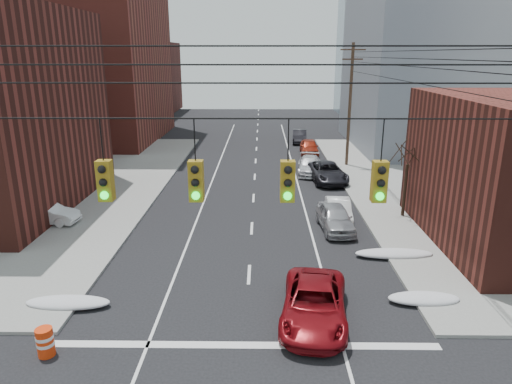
{
  "coord_description": "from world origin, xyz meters",
  "views": [
    {
      "loc": [
        0.57,
        -7.56,
        10.03
      ],
      "look_at": [
        0.29,
        15.62,
        3.0
      ],
      "focal_mm": 32.0,
      "sensor_mm": 36.0,
      "label": 1
    }
  ],
  "objects_px": {
    "parked_car_d": "(310,165)",
    "construction_barrel": "(45,342)",
    "parked_car_c": "(327,172)",
    "red_pickup": "(314,303)",
    "lot_car_b": "(77,175)",
    "lot_car_a": "(47,213)",
    "parked_car_b": "(338,210)",
    "parked_car_f": "(300,136)",
    "parked_car_a": "(335,218)",
    "parked_car_e": "(309,147)",
    "lot_car_d": "(15,178)"
  },
  "relations": [
    {
      "from": "parked_car_d",
      "to": "construction_barrel",
      "type": "xyz_separation_m",
      "value": [
        -11.66,
        -25.34,
        -0.2
      ]
    },
    {
      "from": "parked_car_c",
      "to": "red_pickup",
      "type": "bearing_deg",
      "value": -105.48
    },
    {
      "from": "parked_car_d",
      "to": "lot_car_b",
      "type": "xyz_separation_m",
      "value": [
        -18.79,
        -4.23,
        0.18
      ]
    },
    {
      "from": "parked_car_c",
      "to": "lot_car_a",
      "type": "bearing_deg",
      "value": -157.05
    },
    {
      "from": "parked_car_b",
      "to": "lot_car_b",
      "type": "relative_size",
      "value": 0.75
    },
    {
      "from": "parked_car_b",
      "to": "lot_car_a",
      "type": "xyz_separation_m",
      "value": [
        -17.81,
        -1.07,
        0.1
      ]
    },
    {
      "from": "red_pickup",
      "to": "parked_car_d",
      "type": "distance_m",
      "value": 23.15
    },
    {
      "from": "parked_car_d",
      "to": "parked_car_f",
      "type": "bearing_deg",
      "value": 94.46
    },
    {
      "from": "parked_car_a",
      "to": "construction_barrel",
      "type": "relative_size",
      "value": 4.23
    },
    {
      "from": "parked_car_c",
      "to": "lot_car_a",
      "type": "relative_size",
      "value": 1.48
    },
    {
      "from": "lot_car_b",
      "to": "construction_barrel",
      "type": "distance_m",
      "value": 22.28
    },
    {
      "from": "parked_car_e",
      "to": "lot_car_a",
      "type": "xyz_separation_m",
      "value": [
        -17.94,
        -20.9,
        0.0
      ]
    },
    {
      "from": "lot_car_a",
      "to": "parked_car_c",
      "type": "bearing_deg",
      "value": -53.93
    },
    {
      "from": "construction_barrel",
      "to": "lot_car_a",
      "type": "bearing_deg",
      "value": 114.04
    },
    {
      "from": "parked_car_f",
      "to": "parked_car_e",
      "type": "bearing_deg",
      "value": -81.63
    },
    {
      "from": "parked_car_a",
      "to": "lot_car_b",
      "type": "xyz_separation_m",
      "value": [
        -18.93,
        9.1,
        0.16
      ]
    },
    {
      "from": "parked_car_b",
      "to": "parked_car_e",
      "type": "height_order",
      "value": "parked_car_e"
    },
    {
      "from": "parked_car_d",
      "to": "lot_car_d",
      "type": "bearing_deg",
      "value": -162.99
    },
    {
      "from": "parked_car_b",
      "to": "lot_car_b",
      "type": "height_order",
      "value": "lot_car_b"
    },
    {
      "from": "construction_barrel",
      "to": "parked_car_a",
      "type": "bearing_deg",
      "value": 45.49
    },
    {
      "from": "parked_car_d",
      "to": "lot_car_a",
      "type": "height_order",
      "value": "parked_car_d"
    },
    {
      "from": "red_pickup",
      "to": "parked_car_a",
      "type": "distance_m",
      "value": 9.99
    },
    {
      "from": "lot_car_a",
      "to": "parked_car_e",
      "type": "bearing_deg",
      "value": -33.85
    },
    {
      "from": "red_pickup",
      "to": "lot_car_b",
      "type": "distance_m",
      "value": 25.11
    },
    {
      "from": "lot_car_a",
      "to": "parked_car_f",
      "type": "bearing_deg",
      "value": -25.68
    },
    {
      "from": "parked_car_a",
      "to": "lot_car_b",
      "type": "height_order",
      "value": "lot_car_b"
    },
    {
      "from": "parked_car_c",
      "to": "construction_barrel",
      "type": "bearing_deg",
      "value": -125.69
    },
    {
      "from": "parked_car_d",
      "to": "parked_car_f",
      "type": "distance_m",
      "value": 14.57
    },
    {
      "from": "red_pickup",
      "to": "construction_barrel",
      "type": "xyz_separation_m",
      "value": [
        -9.51,
        -2.29,
        -0.2
      ]
    },
    {
      "from": "parked_car_f",
      "to": "construction_barrel",
      "type": "relative_size",
      "value": 4.34
    },
    {
      "from": "parked_car_e",
      "to": "lot_car_b",
      "type": "height_order",
      "value": "lot_car_b"
    },
    {
      "from": "parked_car_b",
      "to": "parked_car_d",
      "type": "bearing_deg",
      "value": 96.62
    },
    {
      "from": "parked_car_a",
      "to": "parked_car_b",
      "type": "height_order",
      "value": "parked_car_a"
    },
    {
      "from": "parked_car_d",
      "to": "lot_car_a",
      "type": "relative_size",
      "value": 1.34
    },
    {
      "from": "lot_car_a",
      "to": "lot_car_b",
      "type": "height_order",
      "value": "lot_car_b"
    },
    {
      "from": "parked_car_f",
      "to": "lot_car_a",
      "type": "height_order",
      "value": "parked_car_f"
    },
    {
      "from": "parked_car_c",
      "to": "lot_car_d",
      "type": "xyz_separation_m",
      "value": [
        -24.53,
        -2.21,
        -0.01
      ]
    },
    {
      "from": "parked_car_b",
      "to": "lot_car_a",
      "type": "bearing_deg",
      "value": -172.83
    },
    {
      "from": "parked_car_a",
      "to": "lot_car_a",
      "type": "xyz_separation_m",
      "value": [
        -17.36,
        0.45,
        0.02
      ]
    },
    {
      "from": "parked_car_d",
      "to": "lot_car_a",
      "type": "bearing_deg",
      "value": -137.78
    },
    {
      "from": "parked_car_a",
      "to": "parked_car_c",
      "type": "relative_size",
      "value": 0.79
    },
    {
      "from": "lot_car_d",
      "to": "red_pickup",
      "type": "bearing_deg",
      "value": -120.18
    },
    {
      "from": "parked_car_a",
      "to": "parked_car_d",
      "type": "bearing_deg",
      "value": 86.45
    },
    {
      "from": "parked_car_e",
      "to": "parked_car_b",
      "type": "bearing_deg",
      "value": -88.86
    },
    {
      "from": "lot_car_d",
      "to": "parked_car_a",
      "type": "bearing_deg",
      "value": -99.43
    },
    {
      "from": "parked_car_a",
      "to": "parked_car_b",
      "type": "relative_size",
      "value": 1.08
    },
    {
      "from": "lot_car_a",
      "to": "construction_barrel",
      "type": "relative_size",
      "value": 3.63
    },
    {
      "from": "parked_car_f",
      "to": "lot_car_a",
      "type": "relative_size",
      "value": 1.2
    },
    {
      "from": "parked_car_a",
      "to": "lot_car_d",
      "type": "distance_m",
      "value": 25.04
    },
    {
      "from": "red_pickup",
      "to": "parked_car_d",
      "type": "height_order",
      "value": "red_pickup"
    }
  ]
}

